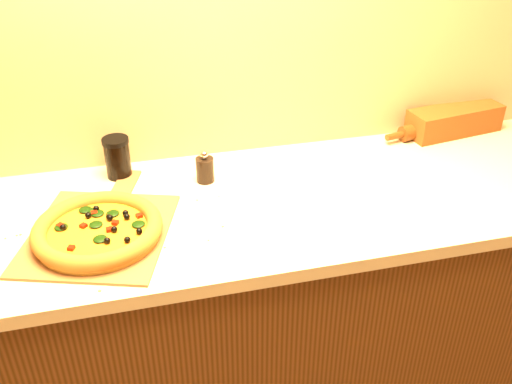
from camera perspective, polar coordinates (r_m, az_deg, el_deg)
name	(u,v)px	position (r m, az deg, el deg)	size (l,w,h in m)	color
cabinet	(230,322)	(1.96, -2.64, -12.88)	(2.80, 0.65, 0.86)	#40260D
countertop	(226,210)	(1.67, -3.01, -1.80)	(2.84, 0.68, 0.04)	#C1B897
pizza_peel	(101,230)	(1.60, -15.25, -3.70)	(0.47, 0.58, 0.01)	brown
pizza	(98,230)	(1.56, -15.54, -3.67)	(0.34, 0.34, 0.05)	gold
bottle_cap	(47,252)	(1.56, -20.13, -5.69)	(0.03, 0.03, 0.01)	black
pepper_grinder	(205,169)	(1.76, -5.13, 2.33)	(0.06, 0.06, 0.10)	black
rolling_pin	(434,127)	(2.16, 17.35, 6.21)	(0.41, 0.11, 0.06)	#542F0E
bread_bag	(454,120)	(2.19, 19.22, 6.79)	(0.35, 0.11, 0.10)	brown
dark_jar	(117,157)	(1.82, -13.68, 3.38)	(0.08, 0.08, 0.13)	black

